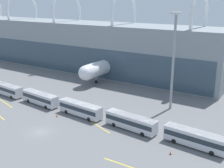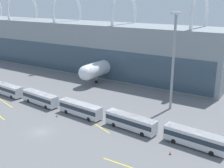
% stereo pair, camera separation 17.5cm
% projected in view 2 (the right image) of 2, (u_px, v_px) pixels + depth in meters
% --- Properties ---
extents(ground_plane, '(440.00, 440.00, 0.00)m').
position_uv_depth(ground_plane, '(41.00, 132.00, 61.17)').
color(ground_plane, slate).
extents(terminal_building, '(155.41, 18.56, 31.48)m').
position_uv_depth(terminal_building, '(46.00, 41.00, 125.04)').
color(terminal_building, gray).
rests_on(terminal_building, ground_plane).
extents(airliner_at_gate_near, '(41.09, 39.91, 14.77)m').
position_uv_depth(airliner_at_gate_near, '(116.00, 63.00, 105.33)').
color(airliner_at_gate_near, white).
rests_on(airliner_at_gate_near, ground_plane).
extents(shuttle_bus_0, '(12.35, 3.42, 3.33)m').
position_uv_depth(shuttle_bus_0, '(7.00, 89.00, 84.09)').
color(shuttle_bus_0, silver).
rests_on(shuttle_bus_0, ground_plane).
extents(shuttle_bus_1, '(12.39, 3.68, 3.33)m').
position_uv_depth(shuttle_bus_1, '(40.00, 98.00, 76.61)').
color(shuttle_bus_1, silver).
rests_on(shuttle_bus_1, ground_plane).
extents(shuttle_bus_2, '(12.36, 3.47, 3.33)m').
position_uv_depth(shuttle_bus_2, '(80.00, 108.00, 69.09)').
color(shuttle_bus_2, silver).
rests_on(shuttle_bus_2, ground_plane).
extents(shuttle_bus_3, '(12.38, 3.63, 3.33)m').
position_uv_depth(shuttle_bus_3, '(131.00, 121.00, 61.74)').
color(shuttle_bus_3, silver).
rests_on(shuttle_bus_3, ground_plane).
extents(shuttle_bus_4, '(12.36, 3.52, 3.33)m').
position_uv_depth(shuttle_bus_4, '(195.00, 138.00, 54.39)').
color(shuttle_bus_4, silver).
rests_on(shuttle_bus_4, ground_plane).
extents(floodlight_mast, '(2.19, 2.19, 24.83)m').
position_uv_depth(floodlight_mast, '(174.00, 53.00, 69.91)').
color(floodlight_mast, gray).
rests_on(floodlight_mast, ground_plane).
extents(lane_stripe_2, '(11.59, 0.48, 0.01)m').
position_uv_depth(lane_stripe_2, '(132.00, 168.00, 48.14)').
color(lane_stripe_2, yellow).
rests_on(lane_stripe_2, ground_plane).
extents(lane_stripe_3, '(10.86, 3.18, 0.01)m').
position_uv_depth(lane_stripe_3, '(4.00, 102.00, 78.80)').
color(lane_stripe_3, yellow).
rests_on(lane_stripe_3, ground_plane).
extents(lane_stripe_4, '(10.05, 4.06, 0.01)m').
position_uv_depth(lane_stripe_4, '(96.00, 125.00, 64.59)').
color(lane_stripe_4, yellow).
rests_on(lane_stripe_4, ground_plane).
extents(traffic_cone_1, '(0.47, 0.47, 0.63)m').
position_uv_depth(traffic_cone_1, '(57.00, 116.00, 68.96)').
color(traffic_cone_1, black).
rests_on(traffic_cone_1, ground_plane).
extents(traffic_cone_2, '(0.43, 0.43, 0.76)m').
position_uv_depth(traffic_cone_2, '(170.00, 153.00, 52.11)').
color(traffic_cone_2, black).
rests_on(traffic_cone_2, ground_plane).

